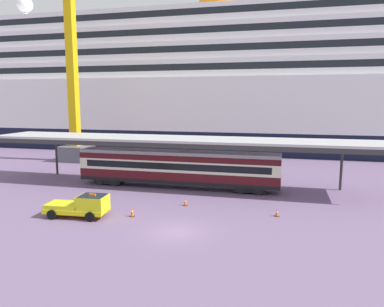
# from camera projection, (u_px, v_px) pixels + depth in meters

# --- Properties ---
(ground_plane) EXTENTS (400.00, 400.00, 0.00)m
(ground_plane) POSITION_uv_depth(u_px,v_px,m) (176.00, 232.00, 27.14)
(ground_plane) COLOR slate
(cruise_ship) EXTENTS (152.49, 24.03, 34.88)m
(cruise_ship) POSITION_uv_depth(u_px,v_px,m) (211.00, 87.00, 74.59)
(cruise_ship) COLOR black
(cruise_ship) RESTS_ON ground
(platform_canopy) EXTENTS (43.53, 6.33, 5.51)m
(platform_canopy) POSITION_uv_depth(u_px,v_px,m) (178.00, 140.00, 40.44)
(platform_canopy) COLOR #B6B6B6
(platform_canopy) RESTS_ON ground
(train_carriage) EXTENTS (22.34, 2.81, 4.11)m
(train_carriage) POSITION_uv_depth(u_px,v_px,m) (177.00, 167.00, 40.48)
(train_carriage) COLOR black
(train_carriage) RESTS_ON ground
(service_truck) EXTENTS (5.34, 2.57, 2.02)m
(service_truck) POSITION_uv_depth(u_px,v_px,m) (82.00, 205.00, 30.45)
(service_truck) COLOR yellow
(service_truck) RESTS_ON ground
(traffic_cone_near) EXTENTS (0.36, 0.36, 0.78)m
(traffic_cone_near) POSITION_uv_depth(u_px,v_px,m) (132.00, 212.00, 30.68)
(traffic_cone_near) COLOR black
(traffic_cone_near) RESTS_ON ground
(traffic_cone_mid) EXTENTS (0.36, 0.36, 0.73)m
(traffic_cone_mid) POSITION_uv_depth(u_px,v_px,m) (185.00, 202.00, 33.84)
(traffic_cone_mid) COLOR black
(traffic_cone_mid) RESTS_ON ground
(traffic_cone_far) EXTENTS (0.36, 0.36, 0.67)m
(traffic_cone_far) POSITION_uv_depth(u_px,v_px,m) (277.00, 212.00, 30.73)
(traffic_cone_far) COLOR black
(traffic_cone_far) RESTS_ON ground
(dockside_crane) EXTENTS (14.23, 4.40, 56.66)m
(dockside_crane) POSITION_uv_depth(u_px,v_px,m) (76.00, 54.00, 56.11)
(dockside_crane) COLOR #595960
(dockside_crane) RESTS_ON ground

